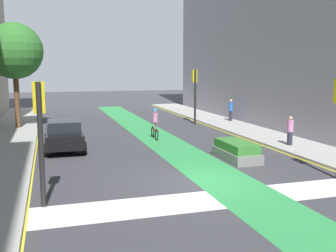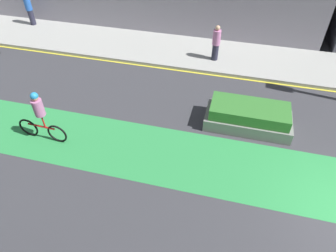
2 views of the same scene
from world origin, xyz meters
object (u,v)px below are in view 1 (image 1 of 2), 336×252
traffic_signal_near_left (40,119)px  street_tree_near (14,51)px  median_planter (236,151)px  pedestrian_sidewalk_right_b (290,131)px  traffic_signal_far_right (195,86)px  car_black_left_far (64,135)px  pedestrian_sidewalk_right_a (231,110)px  cyclist_in_lane (155,123)px

traffic_signal_near_left → street_tree_near: street_tree_near is taller
street_tree_near → median_planter: bearing=-50.7°
traffic_signal_near_left → pedestrian_sidewalk_right_b: bearing=23.9°
traffic_signal_far_right → car_black_left_far: bearing=-144.5°
traffic_signal_near_left → pedestrian_sidewalk_right_a: bearing=48.1°
median_planter → pedestrian_sidewalk_right_a: bearing=65.4°
car_black_left_far → street_tree_near: 9.69m
pedestrian_sidewalk_right_a → traffic_signal_far_right: bearing=177.5°
pedestrian_sidewalk_right_a → street_tree_near: (-15.65, 1.15, 4.35)m
traffic_signal_far_right → pedestrian_sidewalk_right_b: bearing=-80.4°
pedestrian_sidewalk_right_b → traffic_signal_far_right: bearing=99.6°
car_black_left_far → cyclist_in_lane: cyclist_in_lane is taller
cyclist_in_lane → street_tree_near: street_tree_near is taller
traffic_signal_near_left → median_planter: (8.55, 3.88, -2.30)m
cyclist_in_lane → street_tree_near: bearing=141.8°
traffic_signal_far_right → median_planter: size_ratio=1.45×
cyclist_in_lane → median_planter: cyclist_in_lane is taller
traffic_signal_far_right → car_black_left_far: (-9.88, -7.06, -2.09)m
pedestrian_sidewalk_right_b → traffic_signal_near_left: bearing=-156.1°
car_black_left_far → street_tree_near: street_tree_near is taller
cyclist_in_lane → pedestrian_sidewalk_right_a: bearing=34.9°
cyclist_in_lane → pedestrian_sidewalk_right_a: size_ratio=1.10×
median_planter → car_black_left_far: bearing=148.8°
cyclist_in_lane → traffic_signal_far_right: bearing=49.7°
traffic_signal_near_left → street_tree_near: bearing=96.3°
pedestrian_sidewalk_right_b → street_tree_near: street_tree_near is taller
cyclist_in_lane → pedestrian_sidewalk_right_a: (7.52, 5.25, 0.04)m
traffic_signal_far_right → pedestrian_sidewalk_right_b: size_ratio=2.66×
cyclist_in_lane → street_tree_near: 11.23m
traffic_signal_near_left → median_planter: size_ratio=1.35×
cyclist_in_lane → street_tree_near: size_ratio=0.26×
traffic_signal_near_left → traffic_signal_far_right: traffic_signal_far_right is taller
median_planter → cyclist_in_lane: bearing=109.8°
pedestrian_sidewalk_right_b → pedestrian_sidewalk_right_a: bearing=82.6°
traffic_signal_near_left → cyclist_in_lane: size_ratio=2.07×
cyclist_in_lane → median_planter: (2.25, -6.27, -0.57)m
street_tree_near → pedestrian_sidewalk_right_b: bearing=-37.4°
cyclist_in_lane → pedestrian_sidewalk_right_b: size_ratio=1.20×
car_black_left_far → pedestrian_sidewalk_right_a: size_ratio=2.51×
traffic_signal_near_left → cyclist_in_lane: (6.30, 10.14, -1.73)m
traffic_signal_far_right → pedestrian_sidewalk_right_b: 10.30m
car_black_left_far → cyclist_in_lane: (5.33, 1.68, 0.17)m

